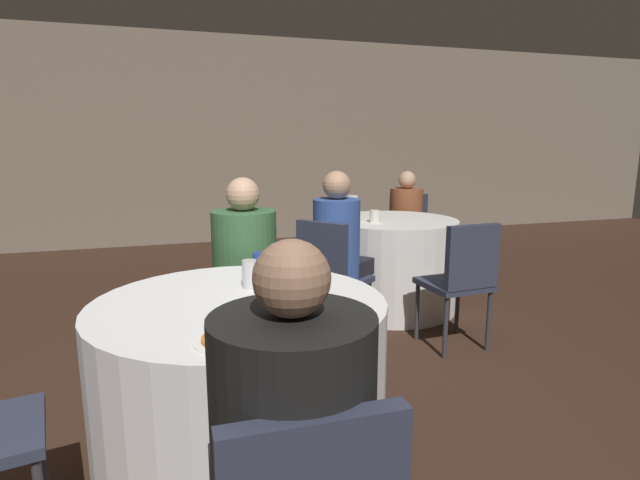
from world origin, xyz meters
name	(u,v)px	position (x,y,z in m)	size (l,w,h in m)	color
ground_plane	(250,464)	(0.00, 0.00, 0.00)	(16.00, 16.00, 0.00)	#382319
wall_back	(184,141)	(0.00, 5.14, 1.40)	(16.00, 0.06, 2.80)	#7A6B5B
table_near	(242,389)	(-0.03, -0.04, 0.38)	(1.17, 1.17, 0.76)	white
table_far	(391,264)	(1.49, 1.74, 0.38)	(1.07, 1.07, 0.76)	white
chair_near_north	(246,287)	(0.14, 0.94, 0.53)	(0.46, 0.47, 0.87)	#2D3347
chair_far_south	(462,274)	(1.55, 0.80, 0.53)	(0.43, 0.43, 0.87)	#2D3347
chair_far_southwest	(329,270)	(0.74, 1.16, 0.53)	(0.56, 0.56, 0.87)	#2D3347
chair_far_northeast	(407,228)	(2.02, 2.52, 0.53)	(0.56, 0.56, 0.87)	#2D3347
person_blue_shirt	(342,256)	(0.87, 1.26, 0.60)	(0.47, 0.45, 1.19)	black
person_black_shirt	(288,463)	(-0.04, -0.89, 0.61)	(0.37, 0.53, 1.17)	black
person_floral_shirt	(404,228)	(1.92, 2.38, 0.55)	(0.44, 0.47, 1.11)	#33384C
person_green_jacket	(245,279)	(0.12, 0.79, 0.61)	(0.40, 0.52, 1.19)	#282828
pizza_plate_near	(229,339)	(-0.12, -0.44, 0.76)	(0.23, 0.23, 0.02)	white
soda_can_silver	(250,274)	(0.04, 0.13, 0.82)	(0.07, 0.07, 0.12)	silver
soda_can_blue	(260,266)	(0.11, 0.27, 0.82)	(0.07, 0.07, 0.12)	#1E38A5
soda_can_red	(315,278)	(0.29, -0.01, 0.82)	(0.07, 0.07, 0.12)	red
cup_near	(288,277)	(0.20, 0.09, 0.80)	(0.07, 0.07, 0.09)	white
bottle_far	(352,208)	(1.13, 1.75, 0.86)	(0.09, 0.09, 0.21)	silver
cup_far	(375,216)	(1.28, 1.64, 0.81)	(0.08, 0.08, 0.10)	silver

